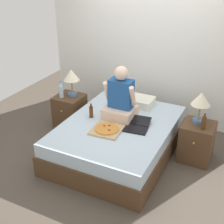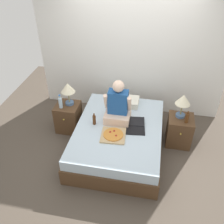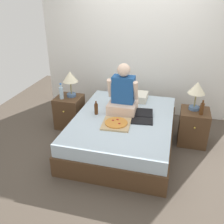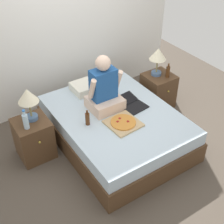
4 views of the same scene
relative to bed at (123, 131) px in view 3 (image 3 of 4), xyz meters
The scene contains 14 objects.
ground_plane 0.24m from the bed, ahead, with size 5.77×5.77×0.00m, color #4C4238.
wall_back 1.69m from the bed, 90.00° to the left, with size 3.77×0.12×2.50m, color silver.
bed is the anchor object (origin of this frame).
nightstand_left 1.12m from the bed, 161.34° to the left, with size 0.44×0.47×0.56m.
lamp_on_left_nightstand 1.28m from the bed, 158.21° to the left, with size 0.26×0.26×0.45m.
water_bottle 1.25m from the bed, 166.76° to the left, with size 0.07×0.07×0.28m.
nightstand_right 1.12m from the bed, 18.66° to the left, with size 0.44×0.47×0.56m.
lamp_on_right_nightstand 1.29m from the bed, 21.60° to the left, with size 0.26×0.26×0.45m.
beer_bottle 1.24m from the bed, 12.88° to the left, with size 0.06×0.06×0.23m.
pillow 0.78m from the bed, 89.77° to the left, with size 0.52×0.34×0.12m, color silver.
person_seated 0.58m from the bed, 106.02° to the left, with size 0.47×0.40×0.78m.
laptop 0.39m from the bed, ahead, with size 0.36×0.45×0.07m.
pizza_box 0.37m from the bed, 101.88° to the right, with size 0.43×0.43×0.05m.
beer_bottle_on_bed 0.55m from the bed, behind, with size 0.06×0.06×0.22m.
Camera 3 is at (0.69, -3.31, 2.27)m, focal length 40.00 mm.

